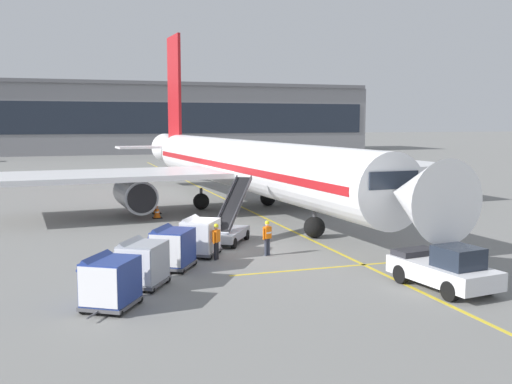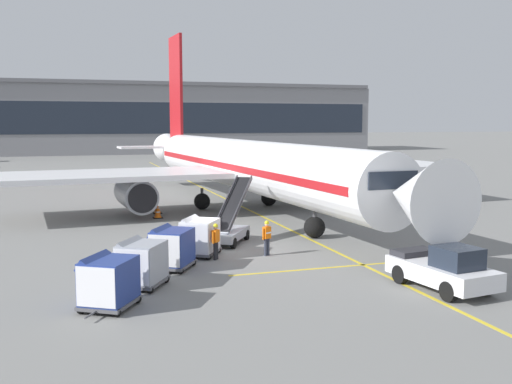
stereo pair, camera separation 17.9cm
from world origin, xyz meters
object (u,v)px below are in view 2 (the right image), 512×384
at_px(belt_loader, 228,226).
at_px(baggage_cart_third, 141,262).
at_px(parked_airplane, 240,165).
at_px(safety_cone_engine_keepout, 158,213).
at_px(safety_cone_wingtip, 157,209).
at_px(ground_crew_by_carts, 267,236).
at_px(baggage_cart_second, 171,247).
at_px(baggage_cart_fourth, 108,281).
at_px(ground_crew_by_loader, 216,239).
at_px(baggage_cart_lead, 199,236).
at_px(pushback_tug, 443,269).

distance_m(belt_loader, baggage_cart_third, 9.30).
bearing_deg(parked_airplane, belt_loader, -109.35).
height_order(safety_cone_engine_keepout, safety_cone_wingtip, safety_cone_engine_keepout).
bearing_deg(ground_crew_by_carts, baggage_cart_second, -165.82).
xyz_separation_m(baggage_cart_fourth, ground_crew_by_loader, (5.39, 6.11, -0.00)).
distance_m(baggage_cart_lead, baggage_cart_second, 2.83).
relative_size(belt_loader, ground_crew_by_loader, 2.84).
height_order(baggage_cart_lead, baggage_cart_third, same).
xyz_separation_m(baggage_cart_fourth, safety_cone_engine_keepout, (4.57, 19.25, -0.65)).
relative_size(ground_crew_by_loader, ground_crew_by_carts, 1.00).
relative_size(parked_airplane, baggage_cart_third, 17.01).
xyz_separation_m(parked_airplane, belt_loader, (-4.10, -11.68, -2.44)).
relative_size(belt_loader, ground_crew_by_carts, 2.84).
distance_m(parked_airplane, pushback_tug, 23.30).
bearing_deg(baggage_cart_fourth, ground_crew_by_loader, 48.55).
height_order(baggage_cart_second, ground_crew_by_loader, baggage_cart_second).
xyz_separation_m(baggage_cart_second, pushback_tug, (9.57, -6.50, -0.17)).
distance_m(baggage_cart_lead, ground_crew_by_loader, 1.20).
bearing_deg(belt_loader, baggage_cart_second, -128.65).
relative_size(baggage_cart_fourth, safety_cone_wingtip, 3.93).
xyz_separation_m(baggage_cart_third, baggage_cart_fourth, (-1.43, -2.44, 0.00)).
relative_size(pushback_tug, ground_crew_by_loader, 2.66).
bearing_deg(safety_cone_engine_keepout, baggage_cart_lead, -88.81).
xyz_separation_m(baggage_cart_second, ground_crew_by_loader, (2.32, 1.17, -0.00)).
bearing_deg(belt_loader, baggage_cart_fourth, -125.41).
xyz_separation_m(baggage_cart_lead, baggage_cart_second, (-1.75, -2.22, 0.00)).
height_order(ground_crew_by_loader, ground_crew_by_carts, same).
relative_size(baggage_cart_fourth, safety_cone_engine_keepout, 3.75).
bearing_deg(baggage_cart_lead, baggage_cart_second, -128.20).
xyz_separation_m(parked_airplane, baggage_cart_third, (-9.69, -19.12, -2.36)).
bearing_deg(belt_loader, pushback_tug, -63.78).
relative_size(parked_airplane, baggage_cart_fourth, 17.01).
distance_m(baggage_cart_lead, pushback_tug, 11.72).
distance_m(parked_airplane, baggage_cart_lead, 15.89).
distance_m(pushback_tug, safety_cone_wingtip, 24.17).
xyz_separation_m(parked_airplane, ground_crew_by_carts, (-3.14, -15.37, -2.36)).
xyz_separation_m(pushback_tug, safety_cone_engine_keepout, (-8.08, 20.81, -0.47)).
relative_size(parked_airplane, ground_crew_by_carts, 26.69).
relative_size(baggage_cart_second, safety_cone_wingtip, 3.93).
bearing_deg(ground_crew_by_carts, ground_crew_by_loader, -178.39).
xyz_separation_m(belt_loader, ground_crew_by_carts, (0.97, -3.69, 0.08)).
distance_m(baggage_cart_third, ground_crew_by_loader, 5.40).
bearing_deg(baggage_cart_fourth, baggage_cart_second, 58.10).
relative_size(belt_loader, baggage_cart_fourth, 1.81).
bearing_deg(belt_loader, safety_cone_engine_keepout, 104.63).
bearing_deg(parked_airplane, safety_cone_wingtip, -177.78).
xyz_separation_m(baggage_cart_second, safety_cone_wingtip, (1.78, 16.37, -0.66)).
bearing_deg(ground_crew_by_carts, pushback_tug, -58.94).
relative_size(ground_crew_by_carts, safety_cone_wingtip, 2.51).
distance_m(baggage_cart_lead, safety_cone_wingtip, 14.17).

